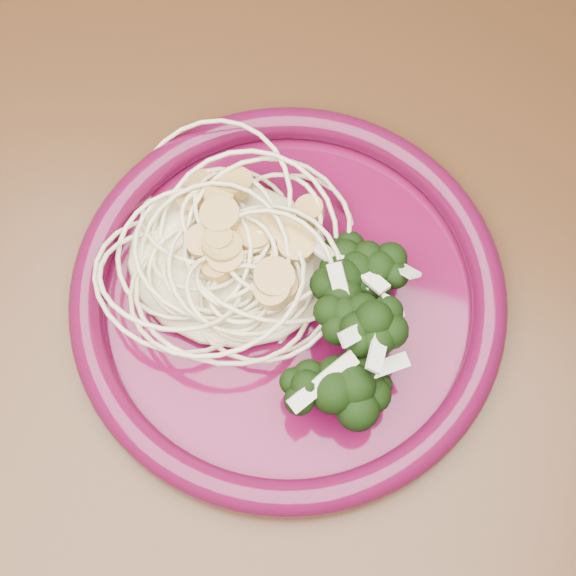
% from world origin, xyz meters
% --- Properties ---
extents(dining_table, '(1.20, 0.80, 0.75)m').
position_xyz_m(dining_table, '(0.00, 0.00, 0.65)').
color(dining_table, '#472814').
rests_on(dining_table, ground).
extents(dinner_plate, '(0.33, 0.33, 0.02)m').
position_xyz_m(dinner_plate, '(-0.09, 0.00, 0.76)').
color(dinner_plate, '#4F0827').
rests_on(dinner_plate, dining_table).
extents(spaghetti_pile, '(0.16, 0.15, 0.03)m').
position_xyz_m(spaghetti_pile, '(-0.13, 0.01, 0.77)').
color(spaghetti_pile, beige).
rests_on(spaghetti_pile, dinner_plate).
extents(scallop_cluster, '(0.14, 0.14, 0.04)m').
position_xyz_m(scallop_cluster, '(-0.13, 0.01, 0.81)').
color(scallop_cluster, tan).
rests_on(scallop_cluster, spaghetti_pile).
extents(broccoli_pile, '(0.11, 0.15, 0.05)m').
position_xyz_m(broccoli_pile, '(-0.04, -0.01, 0.78)').
color(broccoli_pile, black).
rests_on(broccoli_pile, dinner_plate).
extents(onion_garnish, '(0.08, 0.10, 0.05)m').
position_xyz_m(onion_garnish, '(-0.04, -0.01, 0.81)').
color(onion_garnish, beige).
rests_on(onion_garnish, broccoli_pile).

